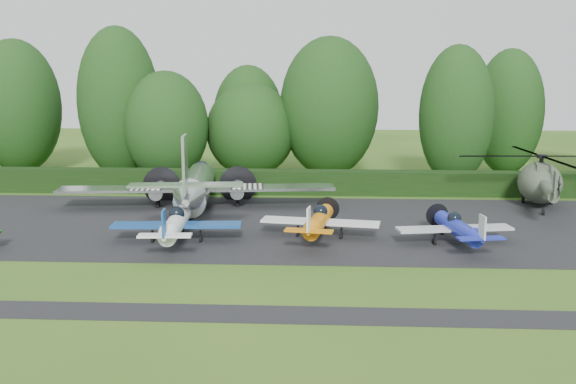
{
  "coord_description": "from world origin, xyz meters",
  "views": [
    {
      "loc": [
        4.98,
        -31.68,
        10.25
      ],
      "look_at": [
        2.92,
        8.76,
        2.5
      ],
      "focal_mm": 40.0,
      "sensor_mm": 36.0,
      "label": 1
    }
  ],
  "objects_px": {
    "light_plane_blue": "(458,228)",
    "transport_plane": "(195,187)",
    "light_plane_white": "(175,224)",
    "light_plane_orange": "(319,221)",
    "helicopter": "(540,179)"
  },
  "relations": [
    {
      "from": "light_plane_blue",
      "to": "transport_plane",
      "type": "bearing_deg",
      "value": 163.5
    },
    {
      "from": "light_plane_blue",
      "to": "light_plane_white",
      "type": "bearing_deg",
      "value": -168.69
    },
    {
      "from": "light_plane_white",
      "to": "light_plane_orange",
      "type": "height_order",
      "value": "light_plane_white"
    },
    {
      "from": "transport_plane",
      "to": "helicopter",
      "type": "bearing_deg",
      "value": 13.1
    },
    {
      "from": "transport_plane",
      "to": "light_plane_orange",
      "type": "relative_size",
      "value": 2.67
    },
    {
      "from": "transport_plane",
      "to": "light_plane_white",
      "type": "bearing_deg",
      "value": -80.2
    },
    {
      "from": "transport_plane",
      "to": "light_plane_blue",
      "type": "bearing_deg",
      "value": -19.8
    },
    {
      "from": "light_plane_white",
      "to": "helicopter",
      "type": "bearing_deg",
      "value": 29.43
    },
    {
      "from": "transport_plane",
      "to": "light_plane_orange",
      "type": "bearing_deg",
      "value": -32.95
    },
    {
      "from": "light_plane_white",
      "to": "light_plane_blue",
      "type": "distance_m",
      "value": 16.68
    },
    {
      "from": "transport_plane",
      "to": "light_plane_orange",
      "type": "xyz_separation_m",
      "value": [
        9.03,
        -7.41,
        -0.67
      ]
    },
    {
      "from": "light_plane_orange",
      "to": "helicopter",
      "type": "bearing_deg",
      "value": 23.0
    },
    {
      "from": "light_plane_white",
      "to": "light_plane_orange",
      "type": "distance_m",
      "value": 8.64
    },
    {
      "from": "transport_plane",
      "to": "light_plane_white",
      "type": "xyz_separation_m",
      "value": [
        0.53,
        -8.93,
        -0.6
      ]
    },
    {
      "from": "helicopter",
      "to": "transport_plane",
      "type": "bearing_deg",
      "value": 174.47
    }
  ]
}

